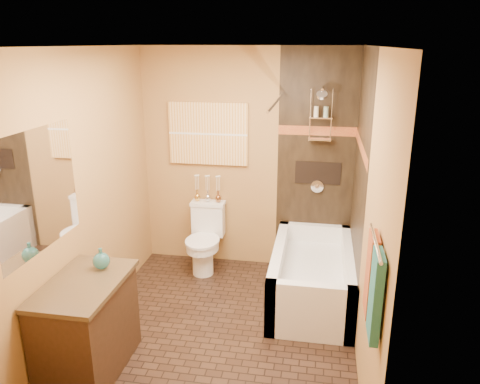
% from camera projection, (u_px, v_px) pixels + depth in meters
% --- Properties ---
extents(floor, '(3.00, 3.00, 0.00)m').
position_uv_depth(floor, '(220.00, 333.00, 4.26)').
color(floor, black).
rests_on(floor, ground).
extents(wall_left, '(0.02, 3.00, 2.50)m').
position_uv_depth(wall_left, '(84.00, 196.00, 4.08)').
color(wall_left, '#A1793E').
rests_on(wall_left, floor).
extents(wall_right, '(0.02, 3.00, 2.50)m').
position_uv_depth(wall_right, '(367.00, 212.00, 3.68)').
color(wall_right, '#A1793E').
rests_on(wall_right, floor).
extents(wall_back, '(2.40, 0.02, 2.50)m').
position_uv_depth(wall_back, '(247.00, 161.00, 5.29)').
color(wall_back, '#A1793E').
rests_on(wall_back, floor).
extents(wall_front, '(2.40, 0.02, 2.50)m').
position_uv_depth(wall_front, '(157.00, 296.00, 2.47)').
color(wall_front, '#A1793E').
rests_on(wall_front, floor).
extents(ceiling, '(3.00, 3.00, 0.00)m').
position_uv_depth(ceiling, '(216.00, 46.00, 3.50)').
color(ceiling, silver).
rests_on(ceiling, wall_back).
extents(alcove_tile_back, '(0.85, 0.01, 2.50)m').
position_uv_depth(alcove_tile_back, '(316.00, 164.00, 5.15)').
color(alcove_tile_back, black).
rests_on(alcove_tile_back, wall_back).
extents(alcove_tile_right, '(0.01, 1.50, 2.50)m').
position_uv_depth(alcove_tile_right, '(359.00, 185.00, 4.39)').
color(alcove_tile_right, black).
rests_on(alcove_tile_right, wall_right).
extents(mosaic_band_back, '(0.85, 0.01, 0.10)m').
position_uv_depth(mosaic_band_back, '(318.00, 131.00, 5.02)').
color(mosaic_band_back, maroon).
rests_on(mosaic_band_back, alcove_tile_back).
extents(mosaic_band_right, '(0.01, 1.50, 0.10)m').
position_uv_depth(mosaic_band_right, '(361.00, 146.00, 4.28)').
color(mosaic_band_right, maroon).
rests_on(mosaic_band_right, alcove_tile_right).
extents(alcove_niche, '(0.50, 0.01, 0.25)m').
position_uv_depth(alcove_niche, '(318.00, 173.00, 5.17)').
color(alcove_niche, black).
rests_on(alcove_niche, alcove_tile_back).
extents(shower_fixtures, '(0.24, 0.33, 1.16)m').
position_uv_depth(shower_fixtures, '(320.00, 128.00, 4.91)').
color(shower_fixtures, silver).
rests_on(shower_fixtures, floor).
extents(curtain_rod, '(0.03, 1.55, 0.03)m').
position_uv_depth(curtain_rod, '(277.00, 100.00, 4.28)').
color(curtain_rod, silver).
rests_on(curtain_rod, wall_back).
extents(towel_bar, '(0.02, 0.55, 0.02)m').
position_uv_depth(towel_bar, '(376.00, 242.00, 2.64)').
color(towel_bar, silver).
rests_on(towel_bar, wall_right).
extents(towel_teal, '(0.05, 0.22, 0.52)m').
position_uv_depth(towel_teal, '(376.00, 296.00, 2.60)').
color(towel_teal, '#1C5E54').
rests_on(towel_teal, towel_bar).
extents(towel_rust, '(0.05, 0.22, 0.52)m').
position_uv_depth(towel_rust, '(371.00, 274.00, 2.85)').
color(towel_rust, '#9A3B1C').
rests_on(towel_rust, towel_bar).
extents(sunset_painting, '(0.90, 0.04, 0.70)m').
position_uv_depth(sunset_painting, '(208.00, 134.00, 5.24)').
color(sunset_painting, gold).
rests_on(sunset_painting, wall_back).
extents(vanity_mirror, '(0.01, 1.00, 0.90)m').
position_uv_depth(vanity_mirror, '(38.00, 191.00, 3.39)').
color(vanity_mirror, white).
rests_on(vanity_mirror, wall_left).
extents(bathtub, '(0.80, 1.50, 0.55)m').
position_uv_depth(bathtub, '(312.00, 280.00, 4.77)').
color(bathtub, white).
rests_on(bathtub, floor).
extents(toilet, '(0.39, 0.58, 0.77)m').
position_uv_depth(toilet, '(205.00, 238.00, 5.35)').
color(toilet, white).
rests_on(toilet, floor).
extents(vanity, '(0.54, 0.89, 0.79)m').
position_uv_depth(vanity, '(87.00, 326.00, 3.68)').
color(vanity, black).
rests_on(vanity, floor).
extents(teal_bottle, '(0.18, 0.18, 0.22)m').
position_uv_depth(teal_bottle, '(101.00, 259.00, 3.75)').
color(teal_bottle, '#256F6D').
rests_on(teal_bottle, vanity).
extents(bud_vases, '(0.31, 0.07, 0.31)m').
position_uv_depth(bud_vases, '(208.00, 188.00, 5.35)').
color(bud_vases, gold).
rests_on(bud_vases, toilet).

